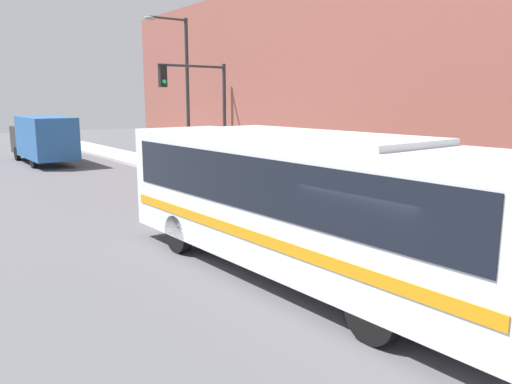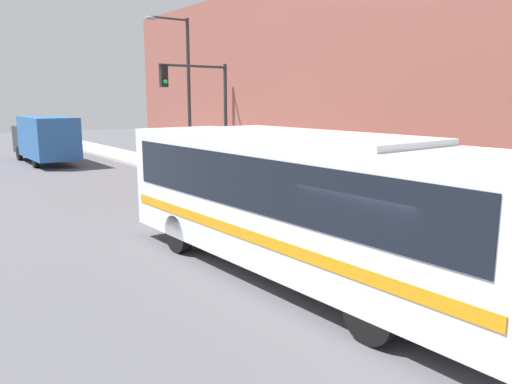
{
  "view_description": "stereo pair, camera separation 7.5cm",
  "coord_description": "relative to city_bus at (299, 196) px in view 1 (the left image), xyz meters",
  "views": [
    {
      "loc": [
        -7.08,
        -5.51,
        4.03
      ],
      "look_at": [
        1.09,
        5.67,
        1.43
      ],
      "focal_mm": 35.0,
      "sensor_mm": 36.0,
      "label": 1
    },
    {
      "loc": [
        -7.02,
        -5.56,
        4.03
      ],
      "look_at": [
        1.09,
        5.67,
        1.43
      ],
      "focal_mm": 35.0,
      "sensor_mm": 36.0,
      "label": 2
    }
  ],
  "objects": [
    {
      "name": "building_facade",
      "position": [
        10.06,
        11.25,
        2.66
      ],
      "size": [
        6.0,
        25.85,
        9.14
      ],
      "color": "brown",
      "rests_on": "ground_plane"
    },
    {
      "name": "ground_plane",
      "position": [
        -0.09,
        -2.68,
        -1.91
      ],
      "size": [
        120.0,
        120.0,
        0.0
      ],
      "primitive_type": "plane",
      "color": "#515156"
    },
    {
      "name": "city_bus",
      "position": [
        0.0,
        0.0,
        0.0
      ],
      "size": [
        3.05,
        11.07,
        3.31
      ],
      "rotation": [
        0.0,
        0.0,
        0.04
      ],
      "color": "silver",
      "rests_on": "ground_plane"
    },
    {
      "name": "delivery_truck",
      "position": [
        0.48,
        24.9,
        -0.31
      ],
      "size": [
        2.42,
        7.82,
        2.93
      ],
      "color": "#265999",
      "rests_on": "ground_plane"
    },
    {
      "name": "traffic_light_pole",
      "position": [
        4.05,
        11.12,
        1.94
      ],
      "size": [
        3.28,
        0.35,
        5.38
      ],
      "color": "#2D2D2D",
      "rests_on": "sidewalk"
    },
    {
      "name": "fire_hydrant",
      "position": [
        5.01,
        3.09,
        -1.39
      ],
      "size": [
        0.22,
        0.29,
        0.7
      ],
      "color": "#999999",
      "rests_on": "sidewalk"
    },
    {
      "name": "parking_meter",
      "position": [
        5.01,
        7.62,
        -0.84
      ],
      "size": [
        0.14,
        0.14,
        1.34
      ],
      "color": "#2D2D2D",
      "rests_on": "sidewalk"
    },
    {
      "name": "street_lamp",
      "position": [
        4.99,
        14.74,
        2.8
      ],
      "size": [
        2.3,
        0.28,
        7.78
      ],
      "color": "#2D2D2D",
      "rests_on": "sidewalk"
    },
    {
      "name": "sidewalk",
      "position": [
        5.73,
        17.32,
        -1.83
      ],
      "size": [
        2.65,
        70.0,
        0.17
      ],
      "color": "#B7B2A8",
      "rests_on": "ground_plane"
    },
    {
      "name": "pedestrian_near_corner",
      "position": [
        6.01,
        2.12,
        -0.87
      ],
      "size": [
        0.34,
        0.34,
        1.71
      ],
      "color": "#47382D",
      "rests_on": "sidewalk"
    }
  ]
}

